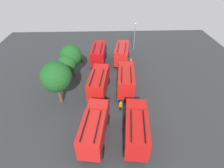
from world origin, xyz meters
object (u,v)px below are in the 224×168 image
at_px(tree_1, 67,64).
at_px(traffic_cone_1, 89,89).
at_px(fire_truck_1, 126,79).
at_px(tree_2, 71,56).
at_px(tree_0, 56,77).
at_px(fire_truck_0, 136,127).
at_px(fire_truck_5, 99,53).
at_px(firefighter_1, 121,106).
at_px(fire_truck_2, 122,53).
at_px(firefighter_2, 93,48).
at_px(lamppost, 135,35).
at_px(traffic_cone_0, 131,59).
at_px(fire_truck_3, 94,127).
at_px(fire_truck_4, 99,82).
at_px(firefighter_0, 81,58).

xyz_separation_m(tree_1, traffic_cone_1, (-2.98, -3.64, -3.05)).
relative_size(fire_truck_1, tree_2, 1.23).
bearing_deg(tree_0, fire_truck_0, -124.72).
distance_m(fire_truck_5, firefighter_1, 14.44).
bearing_deg(tree_0, fire_truck_2, -40.80).
xyz_separation_m(firefighter_2, lamppost, (0.75, -9.34, 2.75)).
distance_m(fire_truck_1, traffic_cone_0, 10.24).
xyz_separation_m(fire_truck_3, fire_truck_4, (8.87, -0.28, 0.00)).
relative_size(fire_truck_1, tree_0, 1.09).
height_order(tree_0, tree_2, tree_0).
distance_m(fire_truck_4, fire_truck_5, 9.85).
distance_m(fire_truck_2, firefighter_1, 14.12).
bearing_deg(traffic_cone_0, fire_truck_2, 106.80).
height_order(fire_truck_2, traffic_cone_0, fire_truck_2).
bearing_deg(tree_1, traffic_cone_1, -129.33).
bearing_deg(fire_truck_1, tree_0, 109.72).
xyz_separation_m(fire_truck_2, firefighter_2, (4.89, 6.11, -1.18)).
bearing_deg(fire_truck_3, traffic_cone_0, -10.85).
bearing_deg(traffic_cone_1, fire_truck_3, -171.16).
bearing_deg(fire_truck_1, fire_truck_5, 31.78).
xyz_separation_m(tree_0, traffic_cone_0, (12.40, -12.20, -4.21)).
relative_size(firefighter_2, traffic_cone_0, 2.44).
height_order(fire_truck_5, tree_1, tree_1).
xyz_separation_m(fire_truck_2, fire_truck_3, (-18.73, 4.73, 0.00)).
height_order(firefighter_1, tree_1, tree_1).
bearing_deg(firefighter_1, fire_truck_4, -113.17).
bearing_deg(fire_truck_3, tree_0, 46.47).
height_order(tree_0, traffic_cone_0, tree_0).
bearing_deg(fire_truck_3, firefighter_1, -27.70).
bearing_deg(tree_1, fire_truck_0, -141.81).
xyz_separation_m(tree_0, lamppost, (17.43, -13.40, -0.84)).
xyz_separation_m(fire_truck_2, firefighter_1, (-14.01, 1.29, -1.24)).
bearing_deg(fire_truck_1, fire_truck_3, 159.60).
height_order(fire_truck_0, firefighter_2, fire_truck_0).
height_order(fire_truck_0, fire_truck_1, same).
bearing_deg(tree_1, firefighter_1, -132.18).
bearing_deg(fire_truck_3, fire_truck_4, 6.58).
bearing_deg(fire_truck_5, tree_0, 159.52).
bearing_deg(fire_truck_5, fire_truck_3, -175.61).
relative_size(firefighter_1, tree_0, 0.24).
xyz_separation_m(fire_truck_1, firefighter_2, (14.14, 5.99, -1.18)).
xyz_separation_m(fire_truck_1, fire_truck_4, (-0.63, 4.33, 0.00)).
xyz_separation_m(fire_truck_0, firefighter_2, (23.81, 6.23, -1.18)).
bearing_deg(tree_2, traffic_cone_0, -65.32).
bearing_deg(fire_truck_5, firefighter_2, 20.89).
height_order(fire_truck_5, tree_0, tree_0).
height_order(firefighter_0, tree_2, tree_2).
relative_size(fire_truck_4, firefighter_1, 4.55).
bearing_deg(tree_2, fire_truck_1, -116.69).
xyz_separation_m(fire_truck_1, lamppost, (14.88, -3.35, 1.57)).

